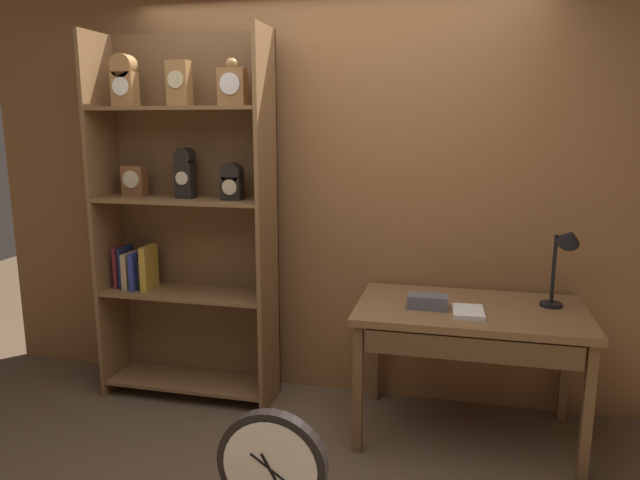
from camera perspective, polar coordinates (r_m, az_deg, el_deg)
back_wood_panel at (r=3.71m, az=1.21°, el=4.35°), size 4.80×0.05×2.60m
bookshelf at (r=3.76m, az=-13.22°, el=2.26°), size 1.11×0.36×2.30m
workbench at (r=3.32m, az=14.48°, el=-7.90°), size 1.24×0.74×0.76m
desk_lamp at (r=3.36m, az=22.91°, el=-1.03°), size 0.19×0.19×0.48m
toolbox_small at (r=3.24m, az=10.50°, el=-5.96°), size 0.22×0.11×0.07m
open_repair_manual at (r=3.19m, az=14.32°, el=-6.84°), size 0.17×0.23×0.02m
round_clock_large at (r=2.74m, az=-4.73°, el=-21.31°), size 0.50×0.11×0.54m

